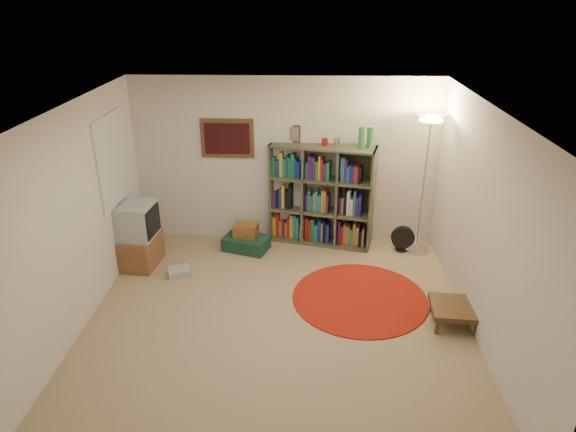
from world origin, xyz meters
name	(u,v)px	position (x,y,z in m)	size (l,w,h in m)	color
room	(272,223)	(-0.05, 0.05, 1.26)	(4.54, 4.54, 2.54)	#987F59
bookshelf	(320,196)	(0.53, 2.15, 0.75)	(1.60, 0.78, 1.85)	#474830
floor_lamp	(429,140)	(1.98, 1.85, 1.71)	(0.47, 0.47, 2.06)	silver
floor_fan	(403,239)	(1.76, 1.85, 0.20)	(0.35, 0.19, 0.40)	black
tv_stand	(140,236)	(-2.00, 1.29, 0.45)	(0.51, 0.68, 0.93)	brown
dvd_box	(179,272)	(-1.41, 1.02, 0.05)	(0.35, 0.32, 0.10)	#AAABAE
suitcase	(246,243)	(-0.57, 1.81, 0.10)	(0.74, 0.60, 0.21)	#133527
wicker_basket	(246,230)	(-0.58, 1.84, 0.31)	(0.38, 0.29, 0.20)	brown
paper_towel	(301,232)	(0.25, 2.19, 0.13)	(0.15, 0.15, 0.25)	white
red_rug	(360,298)	(1.02, 0.52, 0.01)	(1.72, 1.72, 0.02)	maroon
side_table	(455,309)	(2.06, 0.03, 0.21)	(0.58, 0.58, 0.25)	#432B17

